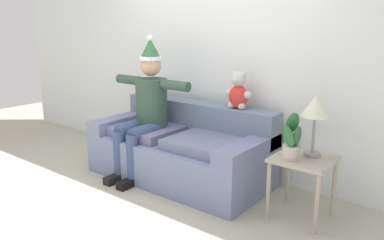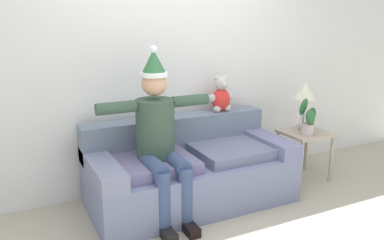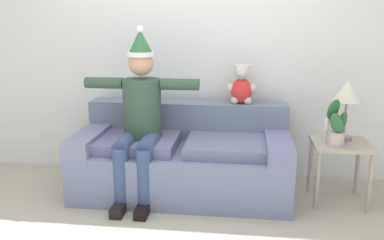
% 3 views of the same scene
% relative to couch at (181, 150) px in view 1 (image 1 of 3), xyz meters
% --- Properties ---
extents(ground_plane, '(10.00, 10.00, 0.00)m').
position_rel_couch_xyz_m(ground_plane, '(0.00, -1.01, -0.31)').
color(ground_plane, '#AAA791').
extents(back_wall, '(7.00, 0.10, 2.70)m').
position_rel_couch_xyz_m(back_wall, '(0.00, 0.54, 1.04)').
color(back_wall, silver).
rests_on(back_wall, ground_plane).
extents(couch, '(1.91, 0.91, 0.78)m').
position_rel_couch_xyz_m(couch, '(0.00, 0.00, 0.00)').
color(couch, slate).
rests_on(couch, ground_plane).
extents(person_seated, '(1.02, 0.77, 1.51)m').
position_rel_couch_xyz_m(person_seated, '(-0.36, -0.16, 0.45)').
color(person_seated, '#334C3C').
rests_on(person_seated, ground_plane).
extents(teddy_bear, '(0.29, 0.17, 0.38)m').
position_rel_couch_xyz_m(teddy_bear, '(0.51, 0.29, 0.64)').
color(teddy_bear, red).
rests_on(teddy_bear, couch).
extents(side_table, '(0.48, 0.45, 0.54)m').
position_rel_couch_xyz_m(side_table, '(1.37, -0.06, 0.13)').
color(side_table, '#A69C89').
rests_on(side_table, ground_plane).
extents(table_lamp, '(0.24, 0.24, 0.52)m').
position_rel_couch_xyz_m(table_lamp, '(1.41, 0.03, 0.63)').
color(table_lamp, gray).
rests_on(table_lamp, side_table).
extents(potted_plant, '(0.20, 0.20, 0.40)m').
position_rel_couch_xyz_m(potted_plant, '(1.30, -0.16, 0.39)').
color(potted_plant, '#B6A8A6').
rests_on(potted_plant, side_table).
extents(candle_tall, '(0.04, 0.04, 0.21)m').
position_rel_couch_xyz_m(candle_tall, '(1.24, -0.08, 0.36)').
color(candle_tall, beige).
rests_on(candle_tall, side_table).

